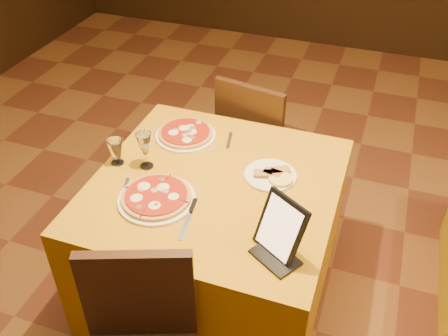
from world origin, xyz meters
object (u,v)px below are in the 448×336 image
(chair_main_far, at_px, (262,139))
(wine_glass, at_px, (145,150))
(pizza_far, at_px, (186,134))
(water_glass, at_px, (116,152))
(main_table, at_px, (216,240))
(tablet, at_px, (281,227))
(pizza_near, at_px, (156,198))

(chair_main_far, bearing_deg, wine_glass, 78.44)
(pizza_far, distance_m, wine_glass, 0.31)
(wine_glass, bearing_deg, water_glass, -171.12)
(pizza_far, bearing_deg, main_table, -47.54)
(main_table, distance_m, water_glass, 0.66)
(main_table, relative_size, wine_glass, 5.79)
(chair_main_far, bearing_deg, main_table, 101.29)
(wine_glass, height_order, tablet, tablet)
(tablet, bearing_deg, chair_main_far, 140.00)
(water_glass, bearing_deg, wine_glass, 8.88)
(tablet, bearing_deg, wine_glass, -171.49)
(pizza_near, bearing_deg, pizza_far, 98.50)
(main_table, height_order, chair_main_far, chair_main_far)
(pizza_far, distance_m, tablet, 0.89)
(chair_main_far, xyz_separation_m, tablet, (0.38, -1.13, 0.41))
(main_table, distance_m, pizza_near, 0.48)
(pizza_near, xyz_separation_m, wine_glass, (-0.15, 0.21, 0.08))
(main_table, bearing_deg, pizza_far, 132.46)
(pizza_far, bearing_deg, wine_glass, -104.40)
(main_table, bearing_deg, water_glass, -177.86)
(chair_main_far, xyz_separation_m, wine_glass, (-0.35, -0.82, 0.39))
(water_glass, bearing_deg, chair_main_far, 59.86)
(water_glass, bearing_deg, main_table, 2.14)
(pizza_far, bearing_deg, tablet, -42.84)
(pizza_near, height_order, water_glass, water_glass)
(main_table, height_order, pizza_far, pizza_far)
(chair_main_far, distance_m, tablet, 1.26)
(pizza_far, height_order, water_glass, water_glass)
(chair_main_far, relative_size, wine_glass, 4.79)
(water_glass, bearing_deg, pizza_near, -31.97)
(main_table, xyz_separation_m, pizza_near, (-0.20, -0.20, 0.39))
(water_glass, relative_size, tablet, 0.53)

